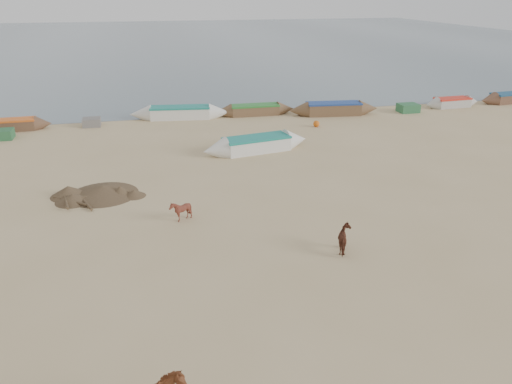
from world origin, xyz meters
TOP-DOWN VIEW (x-y plane):
  - ground at (0.00, 0.00)m, footprint 140.00×140.00m
  - sea at (0.00, 82.00)m, footprint 160.00×160.00m
  - calf_front at (-3.19, 4.04)m, footprint 0.99×0.93m
  - calf_right at (2.44, 0.04)m, footprint 0.90×1.02m
  - near_canoe at (2.07, 12.59)m, footprint 6.78×2.67m
  - debris_pile at (-6.47, 7.73)m, footprint 4.02×4.02m
  - waterline_canoes at (0.94, 20.76)m, footprint 57.88×4.61m
  - beach_clutter at (4.06, 20.06)m, footprint 42.68×5.18m

SIDE VIEW (x-z plane):
  - ground at x=0.00m, z-range 0.00..0.00m
  - sea at x=0.00m, z-range 0.01..0.01m
  - debris_pile at x=-6.47m, z-range 0.00..0.44m
  - beach_clutter at x=4.06m, z-range -0.02..0.62m
  - waterline_canoes at x=0.94m, z-range -0.05..0.91m
  - near_canoe at x=2.07m, z-range 0.00..0.88m
  - calf_front at x=-3.19m, z-range 0.00..0.92m
  - calf_right at x=2.44m, z-range 0.00..0.96m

